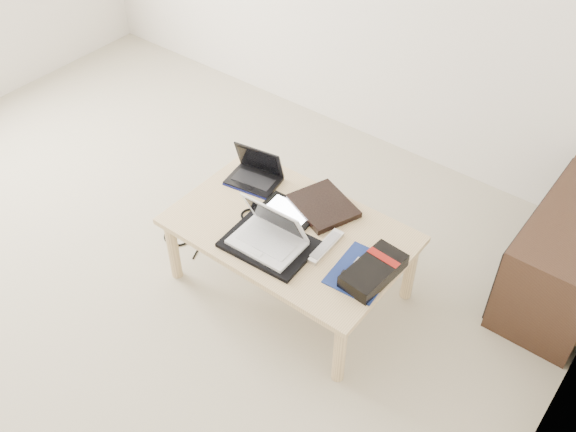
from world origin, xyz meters
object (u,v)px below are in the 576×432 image
Objects in this scene: coffee_table at (290,235)px; white_laptop at (270,234)px; netbook at (255,174)px; media_cabinet at (569,253)px; gpu_box at (374,271)px.

white_laptop is at bearing -92.60° from coffee_table.
netbook reaches higher than coffee_table.
media_cabinet is at bearing 36.85° from coffee_table.
white_laptop is 0.49m from gpu_box.
netbook is 0.47m from white_laptop.
gpu_box is (-0.61, -0.82, 0.18)m from media_cabinet.
media_cabinet is 2.82× the size of gpu_box.
netbook reaches higher than gpu_box.
coffee_table is 0.48m from gpu_box.
white_laptop is 1.00× the size of gpu_box.
netbook is at bearing 153.96° from coffee_table.
white_laptop is at bearing -42.09° from netbook.
netbook is (-0.35, 0.17, 0.09)m from coffee_table.
white_laptop reaches higher than media_cabinet.
media_cabinet reaches higher than coffee_table.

